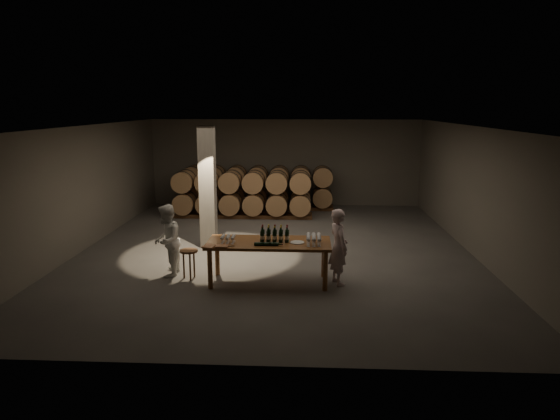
{
  "coord_description": "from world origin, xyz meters",
  "views": [
    {
      "loc": [
        0.75,
        -12.6,
        3.72
      ],
      "look_at": [
        0.12,
        -0.21,
        1.1
      ],
      "focal_mm": 32.0,
      "sensor_mm": 36.0,
      "label": 1
    }
  ],
  "objects_px": {
    "bottle_cluster": "(275,236)",
    "person_man": "(339,247)",
    "plate": "(297,242)",
    "notebook_near": "(222,246)",
    "stool": "(189,255)",
    "person_woman": "(167,241)",
    "tasting_table": "(269,246)"
  },
  "relations": [
    {
      "from": "notebook_near",
      "to": "bottle_cluster",
      "type": "bearing_deg",
      "value": 23.94
    },
    {
      "from": "bottle_cluster",
      "to": "notebook_near",
      "type": "distance_m",
      "value": 1.15
    },
    {
      "from": "notebook_near",
      "to": "person_woman",
      "type": "bearing_deg",
      "value": 149.82
    },
    {
      "from": "bottle_cluster",
      "to": "plate",
      "type": "height_order",
      "value": "bottle_cluster"
    },
    {
      "from": "person_woman",
      "to": "tasting_table",
      "type": "bearing_deg",
      "value": 79.82
    },
    {
      "from": "plate",
      "to": "person_woman",
      "type": "relative_size",
      "value": 0.19
    },
    {
      "from": "notebook_near",
      "to": "stool",
      "type": "relative_size",
      "value": 0.39
    },
    {
      "from": "notebook_near",
      "to": "tasting_table",
      "type": "bearing_deg",
      "value": 25.14
    },
    {
      "from": "bottle_cluster",
      "to": "stool",
      "type": "height_order",
      "value": "bottle_cluster"
    },
    {
      "from": "person_woman",
      "to": "plate",
      "type": "bearing_deg",
      "value": 80.39
    },
    {
      "from": "tasting_table",
      "to": "person_man",
      "type": "relative_size",
      "value": 1.6
    },
    {
      "from": "plate",
      "to": "person_man",
      "type": "distance_m",
      "value": 0.87
    },
    {
      "from": "tasting_table",
      "to": "person_woman",
      "type": "bearing_deg",
      "value": 171.81
    },
    {
      "from": "person_man",
      "to": "person_woman",
      "type": "distance_m",
      "value": 3.75
    },
    {
      "from": "plate",
      "to": "stool",
      "type": "relative_size",
      "value": 0.46
    },
    {
      "from": "notebook_near",
      "to": "person_man",
      "type": "relative_size",
      "value": 0.15
    },
    {
      "from": "tasting_table",
      "to": "plate",
      "type": "xyz_separation_m",
      "value": [
        0.6,
        -0.06,
        0.11
      ]
    },
    {
      "from": "stool",
      "to": "person_woman",
      "type": "xyz_separation_m",
      "value": [
        -0.52,
        0.18,
        0.27
      ]
    },
    {
      "from": "person_woman",
      "to": "person_man",
      "type": "bearing_deg",
      "value": 82.88
    },
    {
      "from": "notebook_near",
      "to": "plate",
      "type": "bearing_deg",
      "value": 13.65
    },
    {
      "from": "bottle_cluster",
      "to": "plate",
      "type": "distance_m",
      "value": 0.5
    },
    {
      "from": "bottle_cluster",
      "to": "person_man",
      "type": "distance_m",
      "value": 1.36
    },
    {
      "from": "notebook_near",
      "to": "stool",
      "type": "distance_m",
      "value": 1.09
    },
    {
      "from": "tasting_table",
      "to": "person_woman",
      "type": "height_order",
      "value": "person_woman"
    },
    {
      "from": "tasting_table",
      "to": "stool",
      "type": "xyz_separation_m",
      "value": [
        -1.75,
        0.15,
        -0.27
      ]
    },
    {
      "from": "notebook_near",
      "to": "person_man",
      "type": "height_order",
      "value": "person_man"
    },
    {
      "from": "bottle_cluster",
      "to": "stool",
      "type": "relative_size",
      "value": 0.93
    },
    {
      "from": "plate",
      "to": "notebook_near",
      "type": "height_order",
      "value": "notebook_near"
    },
    {
      "from": "person_woman",
      "to": "notebook_near",
      "type": "bearing_deg",
      "value": 58.36
    },
    {
      "from": "stool",
      "to": "person_man",
      "type": "bearing_deg",
      "value": -2.78
    },
    {
      "from": "stool",
      "to": "person_woman",
      "type": "relative_size",
      "value": 0.4
    },
    {
      "from": "plate",
      "to": "bottle_cluster",
      "type": "bearing_deg",
      "value": 169.22
    }
  ]
}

